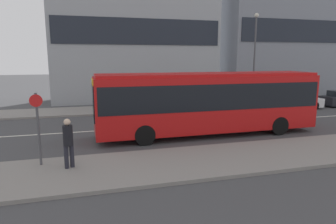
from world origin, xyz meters
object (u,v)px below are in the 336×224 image
bus_stop_sign (38,123)px  street_lamp (255,50)px  parked_car_0 (294,100)px  pedestrian_near_stop (68,140)px  city_bus (208,100)px

bus_stop_sign → street_lamp: (15.10, 10.73, 2.90)m
parked_car_0 → pedestrian_near_stop: pedestrian_near_stop is taller
city_bus → street_lamp: street_lamp is taller
parked_car_0 → bus_stop_sign: (-17.46, -8.50, 1.02)m
bus_stop_sign → street_lamp: size_ratio=0.36×
city_bus → parked_car_0: city_bus is taller
city_bus → street_lamp: (7.33, 7.79, 2.73)m
bus_stop_sign → city_bus: bearing=20.8°
bus_stop_sign → parked_car_0: bearing=25.9°
city_bus → parked_car_0: 11.24m
parked_car_0 → street_lamp: (-2.37, 2.23, 3.91)m
parked_car_0 → street_lamp: bearing=136.6°
city_bus → parked_car_0: (9.70, 5.55, -1.19)m
parked_car_0 → bus_stop_sign: size_ratio=1.56×
parked_car_0 → pedestrian_near_stop: size_ratio=2.32×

